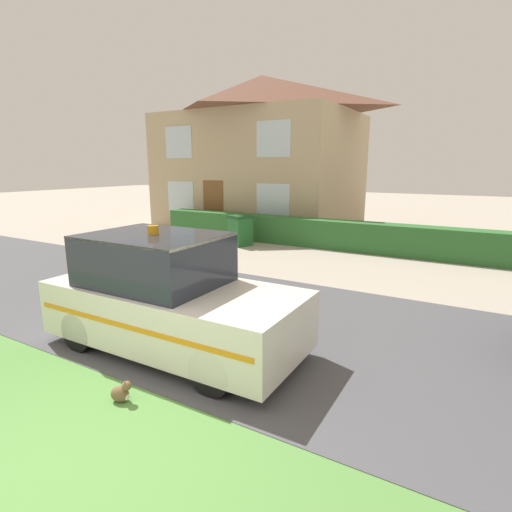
{
  "coord_description": "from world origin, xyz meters",
  "views": [
    {
      "loc": [
        3.18,
        -1.77,
        2.69
      ],
      "look_at": [
        -0.45,
        4.47,
        1.05
      ],
      "focal_mm": 28.0,
      "sensor_mm": 36.0,
      "label": 1
    }
  ],
  "objects": [
    {
      "name": "lawn_verge",
      "position": [
        0.0,
        0.01,
        0.0
      ],
      "size": [
        28.0,
        2.69,
        0.01
      ],
      "primitive_type": "cube",
      "color": "#568C42",
      "rests_on": "ground"
    },
    {
      "name": "wheelie_bin",
      "position": [
        -4.06,
        9.63,
        0.53
      ],
      "size": [
        0.77,
        0.84,
        1.05
      ],
      "rotation": [
        0.0,
        0.0,
        -0.31
      ],
      "color": "#23662D",
      "rests_on": "ground"
    },
    {
      "name": "police_car",
      "position": [
        -0.74,
        2.41,
        0.8
      ],
      "size": [
        3.87,
        1.72,
        1.83
      ],
      "rotation": [
        0.0,
        0.0,
        0.01
      ],
      "color": "black",
      "rests_on": "road_strip"
    },
    {
      "name": "house_left",
      "position": [
        -6.14,
        14.76,
        3.36
      ],
      "size": [
        8.6,
        6.52,
        6.6
      ],
      "color": "tan",
      "rests_on": "ground"
    },
    {
      "name": "road_strip",
      "position": [
        0.0,
        3.94,
        0.01
      ],
      "size": [
        28.0,
        5.17,
        0.01
      ],
      "primitive_type": "cube",
      "color": "#4C4C51",
      "rests_on": "ground"
    },
    {
      "name": "cat",
      "position": [
        -0.26,
        1.04,
        0.12
      ],
      "size": [
        0.34,
        0.21,
        0.29
      ],
      "rotation": [
        0.0,
        0.0,
        0.29
      ],
      "color": "brown",
      "rests_on": "ground"
    },
    {
      "name": "ground_plane",
      "position": [
        0.0,
        0.0,
        0.0
      ],
      "size": [
        80.0,
        80.0,
        0.0
      ],
      "primitive_type": "plane",
      "color": "#A89E8E"
    },
    {
      "name": "garden_hedge",
      "position": [
        -0.64,
        10.78,
        0.47
      ],
      "size": [
        14.57,
        0.74,
        0.93
      ],
      "primitive_type": "cube",
      "color": "#2D662D",
      "rests_on": "ground"
    }
  ]
}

